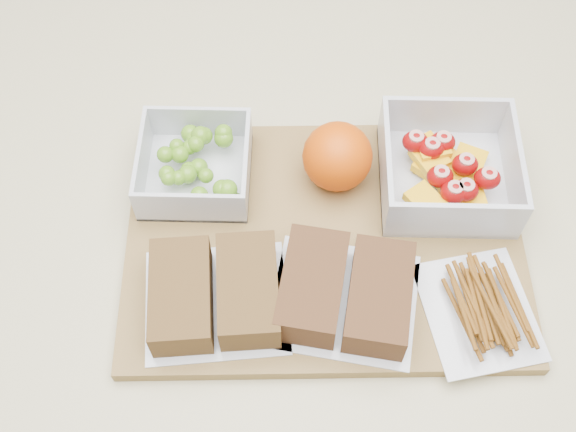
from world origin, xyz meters
name	(u,v)px	position (x,y,z in m)	size (l,w,h in m)	color
counter	(294,364)	(0.00, 0.00, 0.45)	(1.20, 0.90, 0.90)	beige
cutting_board	(324,240)	(0.03, -0.03, 0.91)	(0.42, 0.30, 0.02)	olive
grape_container	(197,164)	(-0.11, 0.05, 0.94)	(0.12, 0.12, 0.05)	silver
fruit_container	(447,171)	(0.16, 0.05, 0.94)	(0.14, 0.14, 0.06)	silver
orange	(337,157)	(0.04, 0.05, 0.95)	(0.08, 0.08, 0.08)	#E34E05
sandwich_bag_left	(215,293)	(-0.08, -0.10, 0.94)	(0.16, 0.14, 0.04)	silver
sandwich_bag_center	(345,292)	(0.05, -0.10, 0.94)	(0.16, 0.15, 0.04)	silver
pretzel_bag	(481,306)	(0.18, -0.11, 0.93)	(0.13, 0.15, 0.03)	silver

